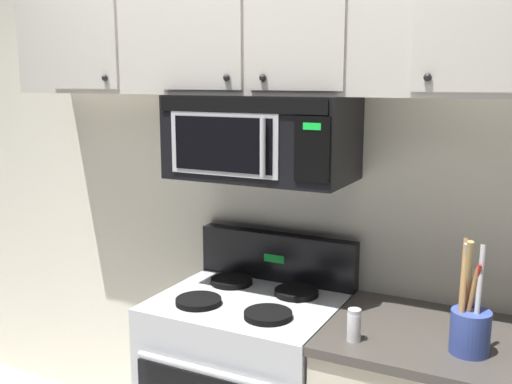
% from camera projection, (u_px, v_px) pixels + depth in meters
% --- Properties ---
extents(back_wall, '(5.20, 0.10, 2.70)m').
position_uv_depth(back_wall, '(285.00, 181.00, 2.75)').
color(back_wall, silver).
rests_on(back_wall, ground_plane).
extents(over_range_microwave, '(0.76, 0.43, 0.35)m').
position_uv_depth(over_range_microwave, '(261.00, 137.00, 2.49)').
color(over_range_microwave, black).
extents(upper_cabinets, '(2.50, 0.36, 0.55)m').
position_uv_depth(upper_cabinets, '(265.00, 27.00, 2.43)').
color(upper_cabinets, '#BCB7AD').
extents(utensil_crock_blue, '(0.13, 0.13, 0.40)m').
position_uv_depth(utensil_crock_blue, '(470.00, 325.00, 2.00)').
color(utensil_crock_blue, '#384C9E').
rests_on(utensil_crock_blue, counter_segment).
extents(salt_shaker, '(0.05, 0.05, 0.12)m').
position_uv_depth(salt_shaker, '(354.00, 325.00, 2.10)').
color(salt_shaker, white).
rests_on(salt_shaker, counter_segment).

